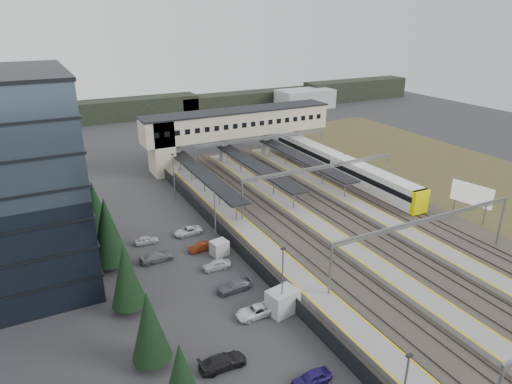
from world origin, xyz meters
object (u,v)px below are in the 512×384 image
train (339,165)px  billboard (472,195)px  footbridge (226,127)px  relay_cabin_far (219,248)px  relay_cabin_near (282,301)px

train → billboard: bearing=-76.4°
footbridge → billboard: bearing=-62.1°
train → billboard: 25.73m
relay_cabin_far → train: size_ratio=0.06×
train → relay_cabin_near: bearing=-134.3°
relay_cabin_near → train: 45.22m
train → billboard: billboard is taller
footbridge → billboard: size_ratio=6.37×
relay_cabin_far → footbridge: (16.44, 35.01, 6.95)m
relay_cabin_far → footbridge: footbridge is taller
footbridge → billboard: footbridge is taller
relay_cabin_near → footbridge: (15.29, 49.44, 6.63)m
relay_cabin_far → billboard: bearing=-10.3°
relay_cabin_far → billboard: (38.75, -7.05, 2.81)m
footbridge → relay_cabin_far: bearing=-115.2°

